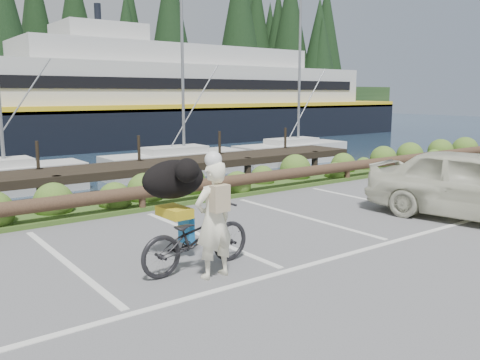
% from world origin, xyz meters
% --- Properties ---
extents(ground, '(72.00, 72.00, 0.00)m').
position_xyz_m(ground, '(0.00, 0.00, 0.00)').
color(ground, '#59595C').
extents(vegetation_strip, '(34.00, 1.60, 0.10)m').
position_xyz_m(vegetation_strip, '(0.00, 5.30, 0.05)').
color(vegetation_strip, '#3D5B21').
rests_on(vegetation_strip, ground).
extents(log_rail, '(32.00, 0.30, 0.60)m').
position_xyz_m(log_rail, '(0.00, 4.60, 0.00)').
color(log_rail, '#443021').
rests_on(log_rail, ground).
extents(bicycle, '(1.97, 0.77, 1.02)m').
position_xyz_m(bicycle, '(-1.06, 0.52, 0.51)').
color(bicycle, black).
rests_on(bicycle, ground).
extents(cyclist, '(0.65, 0.45, 1.74)m').
position_xyz_m(cyclist, '(-1.04, 0.07, 0.87)').
color(cyclist, white).
rests_on(cyclist, ground).
extents(dog, '(0.59, 1.11, 0.63)m').
position_xyz_m(dog, '(-1.09, 1.15, 1.33)').
color(dog, black).
rests_on(dog, bicycle).
extents(parked_car, '(2.68, 4.76, 1.53)m').
position_xyz_m(parked_car, '(5.36, -0.39, 0.76)').
color(parked_car, beige).
rests_on(parked_car, ground).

